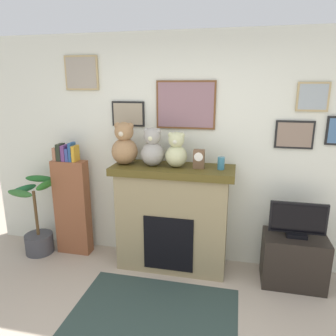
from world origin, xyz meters
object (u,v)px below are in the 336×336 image
tv_stand (293,260)px  teddy_bear_grey (176,151)px  fireplace (173,217)px  bookshelf (72,204)px  candle_jar (221,163)px  teddy_bear_cream (124,145)px  potted_plant (37,227)px  mantel_clock (199,159)px  television (298,221)px  teddy_bear_tan (153,149)px

tv_stand → teddy_bear_grey: bearing=177.8°
fireplace → bookshelf: bookshelf is taller
teddy_bear_grey → bookshelf: bearing=177.7°
candle_jar → teddy_bear_cream: 1.06m
teddy_bear_cream → bookshelf: bearing=175.9°
potted_plant → mantel_clock: mantel_clock is taller
potted_plant → television: 3.02m
bookshelf → teddy_bear_tan: (1.04, -0.05, 0.74)m
potted_plant → candle_jar: (2.20, 0.07, 0.91)m
tv_stand → teddy_bear_cream: size_ratio=1.35×
teddy_bear_tan → teddy_bear_grey: (0.26, 0.00, -0.02)m
television → teddy_bear_cream: teddy_bear_cream is taller
teddy_bear_cream → teddy_bear_tan: teddy_bear_cream is taller
tv_stand → candle_jar: bearing=176.5°
teddy_bear_tan → bookshelf: bearing=177.1°
teddy_bear_tan → teddy_bear_cream: bearing=-180.0°
bookshelf → teddy_bear_cream: size_ratio=3.00×
fireplace → tv_stand: bearing=-2.9°
fireplace → bookshelf: bearing=178.5°
mantel_clock → teddy_bear_tan: size_ratio=0.48×
tv_stand → teddy_bear_tan: teddy_bear_tan is taller
fireplace → potted_plant: 1.71m
television → mantel_clock: bearing=177.3°
television → mantel_clock: size_ratio=2.79×
tv_stand → mantel_clock: mantel_clock is taller
fireplace → television: fireplace is taller
bookshelf → candle_jar: size_ratio=10.69×
television → tv_stand: bearing=90.0°
teddy_bear_grey → mantel_clock: bearing=-0.2°
tv_stand → mantel_clock: bearing=177.4°
television → teddy_bear_cream: (-1.84, 0.05, 0.69)m
teddy_bear_tan → teddy_bear_grey: bearing=0.0°
potted_plant → teddy_bear_cream: size_ratio=2.07×
mantel_clock → teddy_bear_grey: size_ratio=0.53×
fireplace → mantel_clock: bearing=-3.8°
teddy_bear_tan → tv_stand: bearing=-1.8°
fireplace → teddy_bear_cream: teddy_bear_cream is taller
fireplace → mantel_clock: size_ratio=6.65×
potted_plant → teddy_bear_tan: size_ratio=2.33×
teddy_bear_grey → teddy_bear_tan: bearing=-180.0°
potted_plant → tv_stand: potted_plant is taller
tv_stand → television: 0.44m
teddy_bear_tan → fireplace: bearing=4.7°
bookshelf → fireplace: bearing=-1.5°
teddy_bear_cream → television: bearing=-1.5°
potted_plant → teddy_bear_grey: bearing=2.3°
bookshelf → candle_jar: bearing=-1.7°
tv_stand → teddy_bear_grey: (-1.27, 0.05, 1.09)m
bookshelf → teddy_bear_cream: (0.72, -0.05, 0.76)m
teddy_bear_cream → potted_plant: bearing=-176.6°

